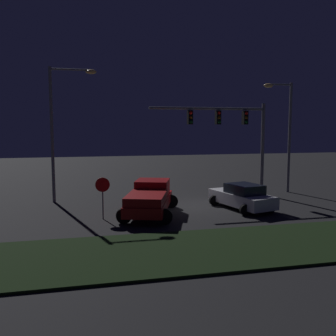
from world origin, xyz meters
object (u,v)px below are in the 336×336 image
object	(u,v)px
car_sedan	(242,197)
street_lamp_right	(285,124)
stop_sign	(103,190)
traffic_signal_gantry	(231,126)
street_lamp_left	(61,118)
pickup_truck	(150,197)

from	to	relation	value
car_sedan	street_lamp_right	xyz separation A→B (m)	(5.32, 4.61, 4.31)
street_lamp_right	car_sedan	bearing A→B (deg)	-139.13
street_lamp_right	stop_sign	world-z (taller)	street_lamp_right
traffic_signal_gantry	stop_sign	bearing A→B (deg)	-152.72
street_lamp_left	street_lamp_right	world-z (taller)	street_lamp_left
street_lamp_left	street_lamp_right	xyz separation A→B (m)	(15.79, 0.01, -0.37)
pickup_truck	car_sedan	size ratio (longest dim) A/B	1.22
pickup_truck	traffic_signal_gantry	distance (m)	8.63
pickup_truck	car_sedan	bearing A→B (deg)	-70.14
car_sedan	traffic_signal_gantry	distance (m)	5.87
traffic_signal_gantry	street_lamp_right	distance (m)	4.47
traffic_signal_gantry	street_lamp_right	bearing A→B (deg)	7.15
traffic_signal_gantry	stop_sign	distance (m)	10.76
street_lamp_right	stop_sign	xyz separation A→B (m)	(-13.53, -5.25, -3.49)
car_sedan	traffic_signal_gantry	xyz separation A→B (m)	(0.89, 4.05, 4.16)
street_lamp_left	pickup_truck	bearing A→B (deg)	-44.05
pickup_truck	stop_sign	bearing A→B (deg)	119.93
car_sedan	traffic_signal_gantry	bearing A→B (deg)	-26.64
car_sedan	stop_sign	size ratio (longest dim) A/B	2.11
traffic_signal_gantry	car_sedan	bearing A→B (deg)	-102.37
pickup_truck	street_lamp_right	xyz separation A→B (m)	(10.91, 4.72, 4.05)
car_sedan	street_lamp_left	distance (m)	12.35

